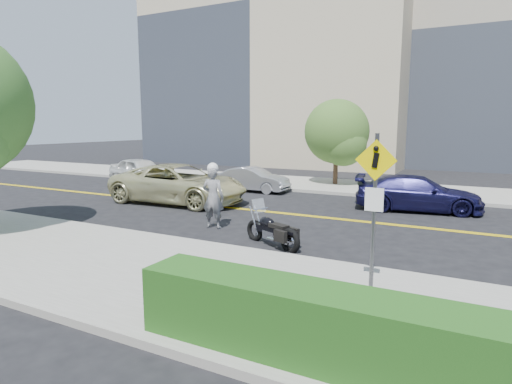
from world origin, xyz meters
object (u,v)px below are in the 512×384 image
object	(u,v)px
motorcycle	(272,224)
parked_car_silver	(253,179)
motorcyclist	(213,196)
parked_car_white	(141,171)
parked_car_blue	(418,193)
pedestrian_sign	(375,196)
suv	(179,184)

from	to	relation	value
motorcycle	parked_car_silver	bearing A→B (deg)	143.89
parked_car_silver	motorcyclist	bearing A→B (deg)	-162.22
parked_car_white	parked_car_silver	distance (m)	6.71
parked_car_silver	parked_car_blue	xyz separation A→B (m)	(7.93, -1.32, 0.07)
pedestrian_sign	parked_car_blue	bearing A→B (deg)	91.84
parked_car_white	pedestrian_sign	bearing A→B (deg)	-109.62
motorcycle	parked_car_silver	xyz separation A→B (m)	(-5.04, 8.32, -0.01)
pedestrian_sign	parked_car_blue	distance (m)	9.28
motorcyclist	parked_car_white	distance (m)	11.32
pedestrian_sign	motorcyclist	distance (m)	6.62
pedestrian_sign	parked_car_blue	xyz separation A→B (m)	(-0.30, 9.19, -1.28)
motorcycle	parked_car_blue	bearing A→B (deg)	90.22
pedestrian_sign	motorcyclist	size ratio (longest dim) A/B	1.42
pedestrian_sign	suv	size ratio (longest dim) A/B	0.51
motorcycle	parked_car_white	bearing A→B (deg)	169.64
suv	parked_car_blue	xyz separation A→B (m)	(9.23, 2.93, -0.14)
suv	parked_car_silver	distance (m)	4.45
motorcycle	suv	xyz separation A→B (m)	(-6.33, 4.06, 0.20)
parked_car_blue	parked_car_silver	bearing A→B (deg)	70.54
pedestrian_sign	motorcycle	xyz separation A→B (m)	(-3.19, 2.20, -1.34)
suv	parked_car_blue	size ratio (longest dim) A/B	1.26
motorcycle	suv	distance (m)	7.53
motorcyclist	motorcycle	xyz separation A→B (m)	(2.55, -0.97, -0.44)
suv	parked_car_silver	world-z (taller)	suv
motorcycle	pedestrian_sign	bearing A→B (deg)	-11.86
parked_car_white	parked_car_blue	distance (m)	14.62
motorcyclist	parked_car_blue	bearing A→B (deg)	-140.57
motorcyclist	suv	bearing A→B (deg)	-47.79
motorcyclist	parked_car_white	size ratio (longest dim) A/B	0.49
pedestrian_sign	parked_car_white	bearing A→B (deg)	146.63
motorcycle	motorcyclist	bearing A→B (deg)	-178.03
motorcyclist	parked_car_silver	distance (m)	7.77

